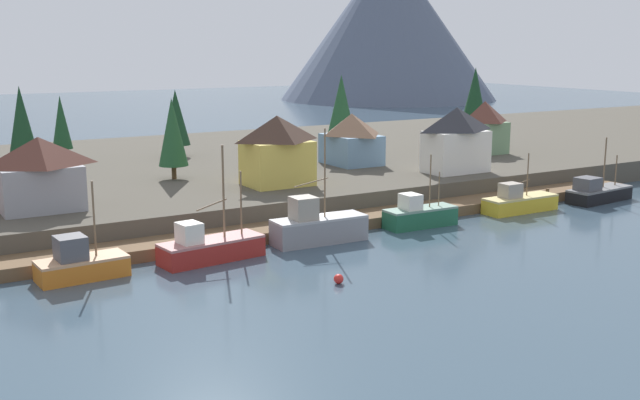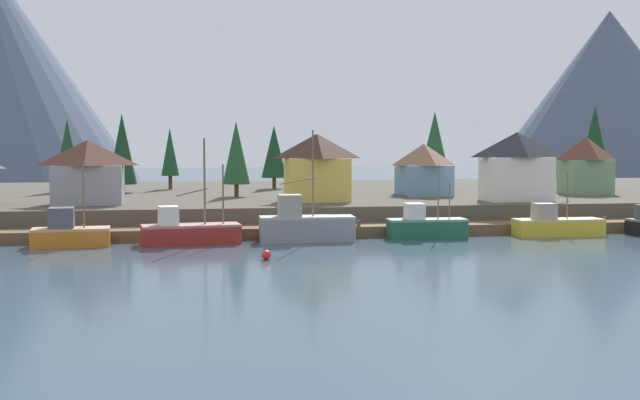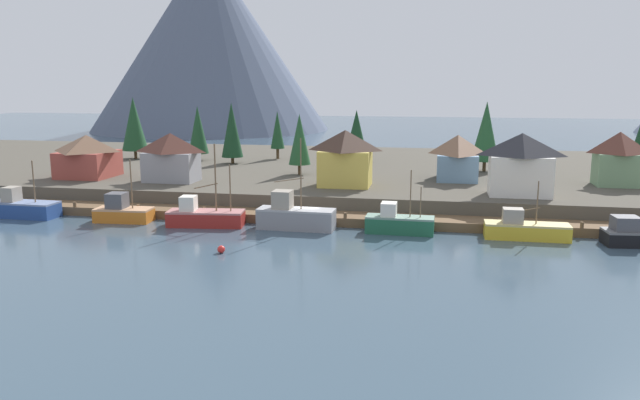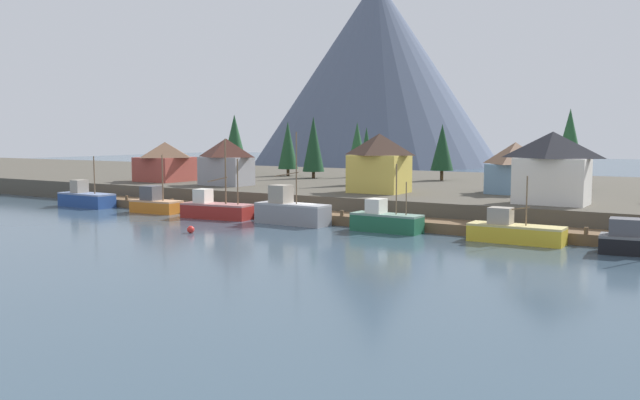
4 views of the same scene
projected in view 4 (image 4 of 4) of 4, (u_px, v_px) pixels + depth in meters
The scene contains 23 objects.
ground_plane at pixel (391, 210), 89.34m from camera, with size 400.00×400.00×1.00m, color #384C5B.
dock at pixel (318, 217), 74.06m from camera, with size 80.00×4.00×1.60m.
shoreline_bank at pixel (428, 190), 99.29m from camera, with size 400.00×56.00×2.50m, color #4C473D.
mountain_west_peak at pixel (376, 72), 212.38m from camera, with size 76.88×76.88×57.62m, color #4C566B.
fishing_boat_blue at pixel (86, 199), 88.65m from camera, with size 8.26×3.10×6.63m.
fishing_boat_orange at pixel (155, 203), 81.97m from camera, with size 6.42×3.09×7.01m.
fishing_boat_red at pixel (216, 209), 76.52m from camera, with size 8.46×3.71×8.94m.
fishing_boat_grey at pixel (291, 211), 71.61m from camera, with size 8.26×2.87×9.68m.
fishing_boat_green at pixel (385, 221), 66.00m from camera, with size 7.03×2.48×6.63m.
fishing_boat_yellow at pixel (514, 232), 59.36m from camera, with size 8.20×2.50×5.87m.
house_yellow at pixel (379, 162), 80.91m from camera, with size 6.66×5.22×7.03m.
house_red at pixel (165, 161), 100.71m from camera, with size 7.11×7.23×5.79m.
house_white at pixel (552, 167), 67.39m from camera, with size 7.24×4.27×7.21m.
house_grey at pixel (226, 161), 92.52m from camera, with size 7.01×4.44×6.36m.
house_blue at pixel (515, 167), 80.15m from camera, with size 5.52×6.97×6.01m.
conifer_near_left at pixel (235, 140), 119.44m from camera, with size 4.34×4.34×10.40m.
conifer_near_right at pixel (313, 144), 107.36m from camera, with size 3.45×3.45×9.72m.
conifer_mid_left at pixel (357, 149), 92.22m from camera, with size 3.11×3.11×8.56m.
conifer_back_left at pixel (442, 147), 102.03m from camera, with size 3.42×3.42×8.46m.
conifer_back_right at pixel (288, 145), 113.30m from camera, with size 3.34×3.34×9.03m.
conifer_centre at pixel (569, 143), 85.21m from camera, with size 3.98×3.98×10.16m.
conifer_far_left at pixel (366, 147), 110.55m from camera, with size 2.36×2.36×8.09m.
channel_buoy at pixel (191, 229), 65.19m from camera, with size 0.70×0.70×0.70m, color red.
Camera 4 is at (39.24, -60.20, 9.46)m, focal length 38.22 mm.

